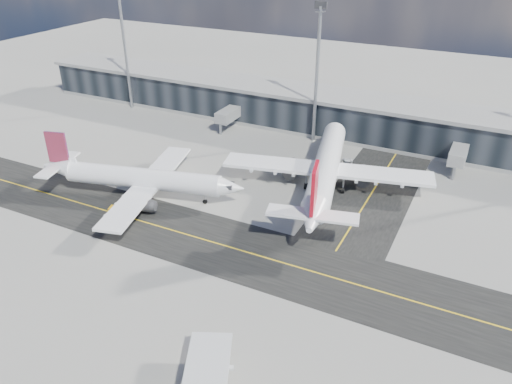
# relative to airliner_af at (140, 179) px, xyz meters

# --- Properties ---
(ground) EXTENTS (300.00, 300.00, 0.00)m
(ground) POSITION_rel_airliner_af_xyz_m (17.55, -10.59, -3.58)
(ground) COLOR gray
(ground) RESTS_ON ground
(taxiway_lanes) EXTENTS (180.00, 63.00, 0.03)m
(taxiway_lanes) POSITION_rel_airliner_af_xyz_m (21.47, 0.15, -3.56)
(taxiway_lanes) COLOR black
(taxiway_lanes) RESTS_ON ground
(terminal_concourse) EXTENTS (152.00, 19.80, 8.80)m
(terminal_concourse) POSITION_rel_airliner_af_xyz_m (17.60, 44.34, 0.52)
(terminal_concourse) COLOR black
(terminal_concourse) RESTS_ON ground
(floodlight_masts) EXTENTS (102.50, 0.70, 28.90)m
(floodlight_masts) POSITION_rel_airliner_af_xyz_m (17.55, 37.41, 12.03)
(floodlight_masts) COLOR gray
(floodlight_masts) RESTS_ON ground
(airliner_af) EXTENTS (36.15, 31.09, 10.82)m
(airliner_af) POSITION_rel_airliner_af_xyz_m (0.00, 0.00, 0.00)
(airliner_af) COLOR white
(airliner_af) RESTS_ON ground
(airliner_redtail) EXTENTS (37.53, 43.67, 13.05)m
(airliner_redtail) POSITION_rel_airliner_af_xyz_m (27.59, 16.67, 0.73)
(airliner_redtail) COLOR white
(airliner_redtail) RESTS_ON ground
(baggage_tug) EXTENTS (3.36, 2.34, 1.92)m
(baggage_tug) POSITION_rel_airliner_af_xyz_m (0.41, -6.20, -2.61)
(baggage_tug) COLOR #E9AA0C
(baggage_tug) RESTS_ON ground
(service_van) EXTENTS (3.50, 5.18, 1.32)m
(service_van) POSITION_rel_airliner_af_xyz_m (28.31, 27.74, -2.92)
(service_van) COLOR white
(service_van) RESTS_ON ground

